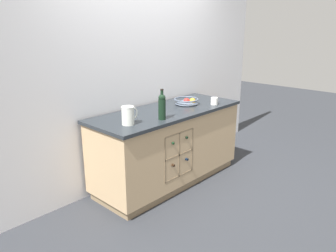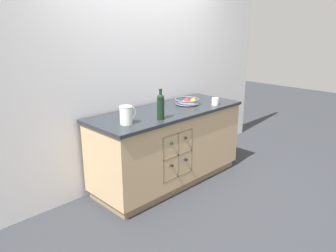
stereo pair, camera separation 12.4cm
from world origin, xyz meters
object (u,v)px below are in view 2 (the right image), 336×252
Objects in this scene: fruit_bowl at (187,101)px; standing_wine_bottle at (161,106)px; ceramic_mug at (215,101)px; white_pitcher at (126,115)px.

fruit_bowl is 0.71m from standing_wine_bottle.
ceramic_mug is 0.90m from standing_wine_bottle.
fruit_bowl is at bearing 132.25° from ceramic_mug.
white_pitcher is at bearing 174.38° from ceramic_mug.
ceramic_mug is at bearing -0.79° from standing_wine_bottle.
white_pitcher reaches higher than ceramic_mug.
standing_wine_bottle is at bearing -160.63° from fruit_bowl.
ceramic_mug is (0.22, -0.25, -0.00)m from fruit_bowl.
standing_wine_bottle reaches higher than white_pitcher.
standing_wine_bottle is (-0.67, -0.23, 0.09)m from fruit_bowl.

